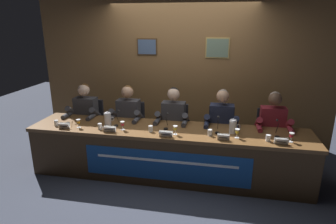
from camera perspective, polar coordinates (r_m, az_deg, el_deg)
name	(u,v)px	position (r m, az deg, el deg)	size (l,w,h in m)	color
ground_plane	(168,174)	(4.43, 0.00, -12.21)	(12.00, 12.00, 0.00)	#383D4C
wall_back_panelled	(182,74)	(5.17, 2.73, 7.51)	(5.22, 0.14, 2.60)	brown
conference_table	(167,146)	(4.09, -0.30, -6.78)	(4.02, 0.79, 0.73)	brown
chair_far_left	(91,127)	(5.19, -15.09, -2.86)	(0.44, 0.44, 0.91)	black
panelist_far_left	(84,115)	(4.94, -16.33, -0.61)	(0.51, 0.48, 1.24)	black
nameplate_far_left	(64,126)	(4.38, -19.98, -2.58)	(0.17, 0.06, 0.08)	white
juice_glass_far_left	(78,122)	(4.33, -17.38, -1.90)	(0.06, 0.06, 0.12)	white
water_cup_far_left	(56,123)	(4.53, -21.30, -2.09)	(0.06, 0.06, 0.08)	silver
microphone_far_left	(69,118)	(4.58, -19.12, -1.16)	(0.06, 0.17, 0.22)	black
chair_left	(132,130)	(4.92, -7.25, -3.51)	(0.44, 0.44, 0.91)	black
panelist_left	(127,118)	(4.65, -8.14, -1.18)	(0.51, 0.48, 1.24)	black
nameplate_left	(109,129)	(4.07, -11.58, -3.35)	(0.18, 0.06, 0.08)	white
juice_glass_left	(122,124)	(4.09, -9.04, -2.39)	(0.06, 0.06, 0.12)	white
water_cup_left	(100,127)	(4.20, -13.37, -2.85)	(0.06, 0.06, 0.08)	silver
microphone_left	(117,121)	(4.29, -10.13, -1.69)	(0.06, 0.17, 0.22)	black
chair_center	(175,133)	(4.75, 1.34, -4.16)	(0.44, 0.44, 0.91)	black
panelist_center	(173,121)	(4.47, 0.93, -1.77)	(0.51, 0.48, 1.24)	black
nameplate_center	(166,134)	(3.81, -0.46, -4.39)	(0.18, 0.06, 0.08)	white
juice_glass_center	(175,128)	(3.88, 1.46, -3.29)	(0.06, 0.06, 0.12)	white
water_cup_center	(151,129)	(4.00, -3.48, -3.38)	(0.06, 0.06, 0.08)	silver
microphone_center	(166,124)	(4.10, -0.32, -2.32)	(0.06, 0.17, 0.22)	black
chair_right	(220,136)	(4.69, 10.37, -4.73)	(0.44, 0.44, 0.91)	black
panelist_right	(221,124)	(4.40, 10.51, -2.35)	(0.51, 0.48, 1.24)	black
nameplate_right	(223,137)	(3.78, 10.95, -4.93)	(0.16, 0.06, 0.08)	white
juice_glass_right	(237,132)	(3.87, 13.60, -3.84)	(0.06, 0.06, 0.12)	white
water_cup_right	(210,133)	(3.90, 8.33, -4.14)	(0.06, 0.06, 0.08)	silver
microphone_right	(218,127)	(4.01, 9.85, -3.04)	(0.06, 0.17, 0.22)	black
chair_far_right	(269,140)	(4.75, 19.41, -5.19)	(0.44, 0.44, 0.91)	black
panelist_far_right	(273,127)	(4.47, 20.09, -2.87)	(0.51, 0.48, 1.24)	black
nameplate_far_right	(281,141)	(3.85, 21.59, -5.44)	(0.17, 0.06, 0.08)	white
juice_glass_far_right	(291,136)	(3.96, 23.33, -4.34)	(0.06, 0.06, 0.12)	white
water_cup_far_right	(268,138)	(3.90, 19.28, -4.97)	(0.06, 0.06, 0.08)	silver
microphone_far_right	(277,131)	(4.08, 20.88, -3.59)	(0.06, 0.17, 0.22)	black
water_pitcher_left_side	(108,119)	(4.32, -11.88, -1.35)	(0.15, 0.10, 0.21)	silver
water_pitcher_right_side	(233,126)	(4.03, 12.80, -2.81)	(0.15, 0.10, 0.21)	silver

